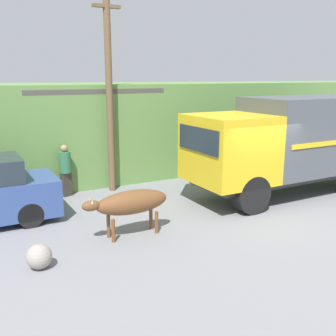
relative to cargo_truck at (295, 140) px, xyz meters
The scene contains 8 objects.
ground_plane 2.98m from the cargo_truck, 163.56° to the right, with size 60.00×60.00×0.00m, color gray.
hillside_embankment 6.71m from the cargo_truck, 109.92° to the left, with size 32.00×5.60×3.55m.
building_backdrop 7.28m from the cargo_truck, 138.18° to the left, with size 4.84×2.70×3.41m.
cargo_truck is the anchor object (origin of this frame).
brown_cow 6.33m from the cargo_truck, behind, with size 2.16×0.59×1.15m.
pedestrian_on_hill 7.54m from the cargo_truck, 154.42° to the left, with size 0.49×0.49×1.70m.
utility_pole 6.32m from the cargo_truck, 148.70° to the left, with size 0.90×0.22×6.76m.
roadside_rock 8.78m from the cargo_truck, behind, with size 0.52×0.52×0.52m.
Camera 1 is at (-7.44, -8.50, 3.80)m, focal length 42.00 mm.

